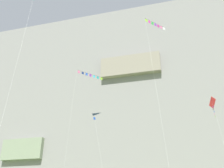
# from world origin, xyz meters

# --- Properties ---
(cliff_face) EXTENTS (180.00, 23.31, 57.57)m
(cliff_face) POSITION_xyz_m (0.01, 67.62, 28.77)
(cliff_face) COLOR gray
(cliff_face) RESTS_ON ground
(kite_diamond_high_left) EXTENTS (1.17, 6.08, 18.79)m
(kite_diamond_high_left) POSITION_xyz_m (15.92, 37.22, 17.21)
(kite_diamond_high_left) COLOR red
(kite_diamond_high_left) RESTS_ON ground
(kite_diamond_far_left) EXTENTS (2.20, 4.46, 25.92)m
(kite_diamond_far_left) POSITION_xyz_m (-3.41, 16.44, 22.94)
(kite_diamond_far_left) COLOR white
(kite_diamond_far_left) RESTS_ON ground
(kite_delta_mid_right) EXTENTS (4.06, 1.47, 14.44)m
(kite_delta_mid_right) POSITION_xyz_m (-0.51, 29.32, 13.92)
(kite_delta_mid_right) COLOR navy
(kite_delta_mid_right) RESTS_ON ground
(kite_banner_near_cliff) EXTENTS (2.65, 5.19, 27.40)m
(kite_banner_near_cliff) POSITION_xyz_m (8.88, 28.03, 25.29)
(kite_banner_near_cliff) COLOR black
(kite_banner_near_cliff) RESTS_ON ground
(kite_banner_mid_left) EXTENTS (4.74, 4.36, 23.96)m
(kite_banner_mid_left) POSITION_xyz_m (-3.34, 34.44, 22.20)
(kite_banner_mid_left) COLOR black
(kite_banner_mid_left) RESTS_ON ground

